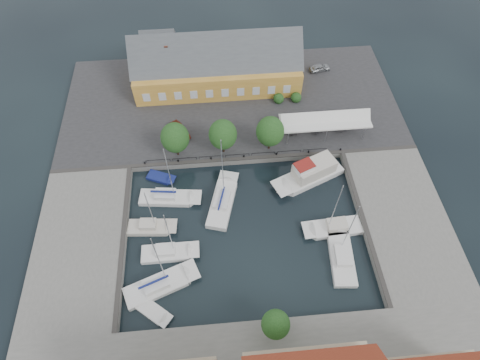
# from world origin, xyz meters

# --- Properties ---
(ground) EXTENTS (140.00, 140.00, 0.00)m
(ground) POSITION_xyz_m (0.00, 0.00, 0.00)
(ground) COLOR black
(ground) RESTS_ON ground
(north_quay) EXTENTS (56.00, 26.00, 1.00)m
(north_quay) POSITION_xyz_m (0.00, 23.00, 0.50)
(north_quay) COLOR #2D2D30
(north_quay) RESTS_ON ground
(west_quay) EXTENTS (12.00, 24.00, 1.00)m
(west_quay) POSITION_xyz_m (-22.00, -2.00, 0.50)
(west_quay) COLOR slate
(west_quay) RESTS_ON ground
(east_quay) EXTENTS (12.00, 24.00, 1.00)m
(east_quay) POSITION_xyz_m (22.00, -2.00, 0.50)
(east_quay) COLOR slate
(east_quay) RESTS_ON ground
(quay_edge_fittings) EXTENTS (56.00, 24.72, 0.40)m
(quay_edge_fittings) POSITION_xyz_m (0.02, 4.75, 1.06)
(quay_edge_fittings) COLOR #383533
(quay_edge_fittings) RESTS_ON north_quay
(warehouse) EXTENTS (28.56, 14.00, 9.55)m
(warehouse) POSITION_xyz_m (-2.60, 28.36, 4.43)
(warehouse) COLOR gold
(warehouse) RESTS_ON north_quay
(tent_canopy) EXTENTS (14.00, 4.00, 2.83)m
(tent_canopy) POSITION_xyz_m (14.00, 14.50, 3.68)
(tent_canopy) COLOR white
(tent_canopy) RESTS_ON north_quay
(quay_trees) EXTENTS (18.20, 4.20, 6.30)m
(quay_trees) POSITION_xyz_m (-2.00, 12.00, 4.88)
(quay_trees) COLOR black
(quay_trees) RESTS_ON north_quay
(car_silver) EXTENTS (4.07, 2.25, 1.31)m
(car_silver) POSITION_xyz_m (16.63, 29.62, 1.66)
(car_silver) COLOR #9DA0A4
(car_silver) RESTS_ON north_quay
(car_red) EXTENTS (3.59, 4.48, 1.43)m
(car_red) POSITION_xyz_m (-8.72, 16.33, 1.72)
(car_red) COLOR #561D13
(car_red) RESTS_ON north_quay
(center_sailboat) EXTENTS (5.38, 9.98, 13.20)m
(center_sailboat) POSITION_xyz_m (-2.74, 3.20, 0.36)
(center_sailboat) COLOR white
(center_sailboat) RESTS_ON ground
(trawler) EXTENTS (11.44, 7.34, 5.00)m
(trawler) POSITION_xyz_m (10.49, 6.48, 1.02)
(trawler) COLOR white
(trawler) RESTS_ON ground
(east_boat_b) EXTENTS (8.38, 3.14, 11.24)m
(east_boat_b) POSITION_xyz_m (12.13, -2.36, 0.26)
(east_boat_b) COLOR white
(east_boat_b) RESTS_ON ground
(east_boat_c) EXTENTS (3.68, 9.42, 11.65)m
(east_boat_c) POSITION_xyz_m (12.20, -6.54, 0.26)
(east_boat_c) COLOR white
(east_boat_c) RESTS_ON ground
(west_boat_a) EXTENTS (9.23, 3.59, 11.87)m
(west_boat_a) POSITION_xyz_m (-10.44, 4.56, 0.27)
(west_boat_a) COLOR white
(west_boat_a) RESTS_ON ground
(west_boat_b) EXTENTS (6.96, 2.85, 9.50)m
(west_boat_b) POSITION_xyz_m (-12.78, -0.09, 0.26)
(west_boat_b) COLOR beige
(west_boat_b) RESTS_ON ground
(west_boat_c) EXTENTS (7.74, 2.53, 10.49)m
(west_boat_c) POSITION_xyz_m (-10.30, -4.10, 0.26)
(west_boat_c) COLOR white
(west_boat_c) RESTS_ON ground
(west_boat_d) EXTENTS (9.87, 6.01, 12.65)m
(west_boat_d) POSITION_xyz_m (-11.33, -8.43, 0.27)
(west_boat_d) COLOR white
(west_boat_d) RESTS_ON ground
(launch_sw) EXTENTS (4.90, 4.44, 0.98)m
(launch_sw) POSITION_xyz_m (-12.10, -11.63, 0.09)
(launch_sw) COLOR white
(launch_sw) RESTS_ON ground
(launch_nw) EXTENTS (4.61, 3.27, 0.88)m
(launch_nw) POSITION_xyz_m (-11.72, 8.39, 0.09)
(launch_nw) COLOR navy
(launch_nw) RESTS_ON ground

